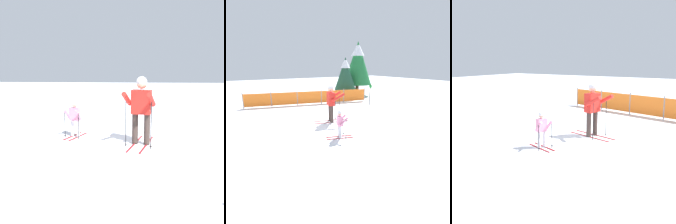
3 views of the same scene
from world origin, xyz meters
The scene contains 7 objects.
ground_plane centered at (0.00, 0.00, 0.00)m, with size 60.00×60.00×0.00m, color white.
skier_adult centered at (0.27, -0.26, 1.11)m, with size 1.78×0.92×1.85m.
skier_child centered at (-0.44, -2.22, 0.64)m, with size 1.06×0.60×1.10m.
safety_fence centered at (0.86, 4.04, 0.52)m, with size 8.45×2.10×1.03m.
conifer_far centered at (6.27, 5.57, 2.98)m, with size 2.59×2.59×4.82m.
conifer_near centered at (4.50, 4.93, 2.11)m, with size 1.84×1.84×3.41m.
trail_marker centered at (4.45, 1.68, 0.92)m, with size 0.05×0.28×1.50m.
Camera 2 is at (-3.78, -7.61, 2.73)m, focal length 28.00 mm.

